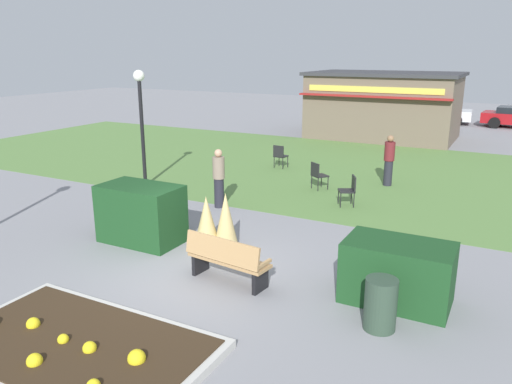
{
  "coord_description": "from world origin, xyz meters",
  "views": [
    {
      "loc": [
        5.4,
        -7.75,
        4.31
      ],
      "look_at": [
        0.32,
        1.9,
        1.24
      ],
      "focal_mm": 35.01,
      "sensor_mm": 36.0,
      "label": 1
    }
  ],
  "objects_px": {
    "cafe_chair_west": "(318,174)",
    "parked_car_west_slot": "(350,108)",
    "food_kiosk": "(384,105)",
    "cafe_chair_center": "(350,188)",
    "trash_bin": "(380,304)",
    "cafe_chair_east": "(280,155)",
    "person_strolling": "(219,178)",
    "lamppost_mid": "(141,114)",
    "park_bench": "(227,259)",
    "parked_car_center_slot": "(435,112)",
    "person_standing": "(389,160)"
  },
  "relations": [
    {
      "from": "cafe_chair_center",
      "to": "person_standing",
      "type": "relative_size",
      "value": 0.53
    },
    {
      "from": "trash_bin",
      "to": "cafe_chair_east",
      "type": "distance_m",
      "value": 11.57
    },
    {
      "from": "cafe_chair_west",
      "to": "person_strolling",
      "type": "relative_size",
      "value": 0.53
    },
    {
      "from": "cafe_chair_west",
      "to": "person_strolling",
      "type": "xyz_separation_m",
      "value": [
        -1.81,
        -3.09,
        0.33
      ]
    },
    {
      "from": "cafe_chair_west",
      "to": "person_standing",
      "type": "height_order",
      "value": "person_standing"
    },
    {
      "from": "park_bench",
      "to": "lamppost_mid",
      "type": "height_order",
      "value": "lamppost_mid"
    },
    {
      "from": "lamppost_mid",
      "to": "cafe_chair_center",
      "type": "xyz_separation_m",
      "value": [
        6.71,
        0.96,
        -1.86
      ]
    },
    {
      "from": "lamppost_mid",
      "to": "cafe_chair_east",
      "type": "relative_size",
      "value": 4.23
    },
    {
      "from": "cafe_chair_west",
      "to": "person_standing",
      "type": "relative_size",
      "value": 0.53
    },
    {
      "from": "parked_car_west_slot",
      "to": "cafe_chair_east",
      "type": "bearing_deg",
      "value": -82.04
    },
    {
      "from": "park_bench",
      "to": "parked_car_west_slot",
      "type": "relative_size",
      "value": 0.41
    },
    {
      "from": "trash_bin",
      "to": "park_bench",
      "type": "bearing_deg",
      "value": 174.61
    },
    {
      "from": "cafe_chair_west",
      "to": "trash_bin",
      "type": "bearing_deg",
      "value": -62.25
    },
    {
      "from": "cafe_chair_center",
      "to": "cafe_chair_east",
      "type": "bearing_deg",
      "value": 137.95
    },
    {
      "from": "parked_car_west_slot",
      "to": "lamppost_mid",
      "type": "bearing_deg",
      "value": -91.79
    },
    {
      "from": "lamppost_mid",
      "to": "parked_car_west_slot",
      "type": "xyz_separation_m",
      "value": [
        0.64,
        20.39,
        -1.75
      ]
    },
    {
      "from": "food_kiosk",
      "to": "lamppost_mid",
      "type": "bearing_deg",
      "value": -108.64
    },
    {
      "from": "food_kiosk",
      "to": "parked_car_center_slot",
      "type": "distance_m",
      "value": 7.21
    },
    {
      "from": "cafe_chair_center",
      "to": "parked_car_center_slot",
      "type": "bearing_deg",
      "value": 91.89
    },
    {
      "from": "cafe_chair_east",
      "to": "cafe_chair_west",
      "type": "bearing_deg",
      "value": -42.95
    },
    {
      "from": "cafe_chair_center",
      "to": "person_strolling",
      "type": "xyz_separation_m",
      "value": [
        -3.27,
        -1.85,
        0.33
      ]
    },
    {
      "from": "cafe_chair_west",
      "to": "cafe_chair_east",
      "type": "xyz_separation_m",
      "value": [
        -2.39,
        2.22,
        0.0
      ]
    },
    {
      "from": "person_standing",
      "to": "cafe_chair_east",
      "type": "bearing_deg",
      "value": -34.88
    },
    {
      "from": "park_bench",
      "to": "food_kiosk",
      "type": "bearing_deg",
      "value": 95.06
    },
    {
      "from": "park_bench",
      "to": "parked_car_west_slot",
      "type": "distance_m",
      "value": 25.96
    },
    {
      "from": "trash_bin",
      "to": "lamppost_mid",
      "type": "bearing_deg",
      "value": 150.21
    },
    {
      "from": "cafe_chair_west",
      "to": "parked_car_west_slot",
      "type": "xyz_separation_m",
      "value": [
        -4.62,
        18.19,
        0.12
      ]
    },
    {
      "from": "cafe_chair_center",
      "to": "trash_bin",
      "type": "bearing_deg",
      "value": -68.33
    },
    {
      "from": "park_bench",
      "to": "cafe_chair_center",
      "type": "height_order",
      "value": "park_bench"
    },
    {
      "from": "park_bench",
      "to": "cafe_chair_west",
      "type": "height_order",
      "value": "park_bench"
    },
    {
      "from": "lamppost_mid",
      "to": "person_standing",
      "type": "height_order",
      "value": "lamppost_mid"
    },
    {
      "from": "trash_bin",
      "to": "parked_car_center_slot",
      "type": "bearing_deg",
      "value": 96.92
    },
    {
      "from": "trash_bin",
      "to": "person_standing",
      "type": "distance_m",
      "value": 9.27
    },
    {
      "from": "person_strolling",
      "to": "parked_car_west_slot",
      "type": "bearing_deg",
      "value": -138.41
    },
    {
      "from": "person_strolling",
      "to": "lamppost_mid",
      "type": "bearing_deg",
      "value": -70.38
    },
    {
      "from": "food_kiosk",
      "to": "parked_car_center_slot",
      "type": "bearing_deg",
      "value": 77.51
    },
    {
      "from": "cafe_chair_east",
      "to": "cafe_chair_center",
      "type": "relative_size",
      "value": 1.0
    },
    {
      "from": "cafe_chair_west",
      "to": "person_standing",
      "type": "distance_m",
      "value": 2.48
    },
    {
      "from": "cafe_chair_west",
      "to": "person_standing",
      "type": "xyz_separation_m",
      "value": [
        1.89,
        1.57,
        0.33
      ]
    },
    {
      "from": "park_bench",
      "to": "parked_car_west_slot",
      "type": "xyz_separation_m",
      "value": [
        -5.52,
        25.37,
        0.16
      ]
    },
    {
      "from": "person_standing",
      "to": "person_strolling",
      "type": "bearing_deg",
      "value": 25.37
    },
    {
      "from": "park_bench",
      "to": "lamppost_mid",
      "type": "relative_size",
      "value": 0.47
    },
    {
      "from": "parked_car_west_slot",
      "to": "person_standing",
      "type": "bearing_deg",
      "value": -68.6
    },
    {
      "from": "food_kiosk",
      "to": "cafe_chair_center",
      "type": "bearing_deg",
      "value": -80.05
    },
    {
      "from": "park_bench",
      "to": "food_kiosk",
      "type": "distance_m",
      "value": 18.51
    },
    {
      "from": "trash_bin",
      "to": "cafe_chair_west",
      "type": "distance_m",
      "value": 8.43
    },
    {
      "from": "park_bench",
      "to": "person_strolling",
      "type": "xyz_separation_m",
      "value": [
        -2.71,
        4.09,
        0.38
      ]
    },
    {
      "from": "cafe_chair_east",
      "to": "person_strolling",
      "type": "height_order",
      "value": "person_strolling"
    },
    {
      "from": "person_strolling",
      "to": "parked_car_west_slot",
      "type": "xyz_separation_m",
      "value": [
        -2.81,
        21.28,
        -0.22
      ]
    },
    {
      "from": "park_bench",
      "to": "trash_bin",
      "type": "distance_m",
      "value": 3.04
    }
  ]
}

